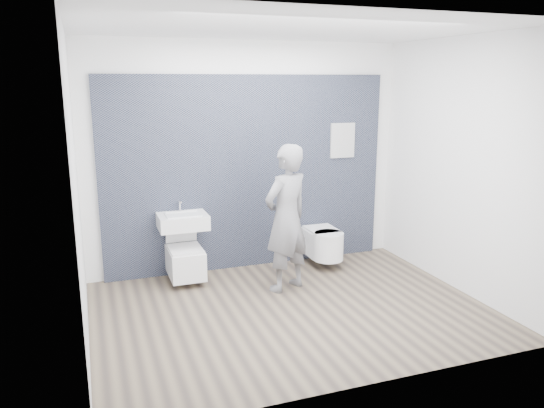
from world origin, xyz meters
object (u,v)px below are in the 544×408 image
object	(u,v)px
washbasin	(183,221)
visitor	(286,218)
toilet_rounded	(324,243)
toilet_square	(185,260)

from	to	relation	value
washbasin	visitor	size ratio (longest dim) A/B	0.34
toilet_rounded	visitor	bearing A→B (deg)	-143.01
washbasin	toilet_rounded	bearing A→B (deg)	-3.78
washbasin	visitor	bearing A→B (deg)	-32.83
toilet_rounded	visitor	xyz separation A→B (m)	(-0.73, -0.55, 0.53)
toilet_rounded	visitor	world-z (taller)	visitor
washbasin	toilet_rounded	distance (m)	1.83
toilet_rounded	toilet_square	bearing A→B (deg)	178.32
washbasin	visitor	distance (m)	1.24
toilet_rounded	visitor	size ratio (longest dim) A/B	0.39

